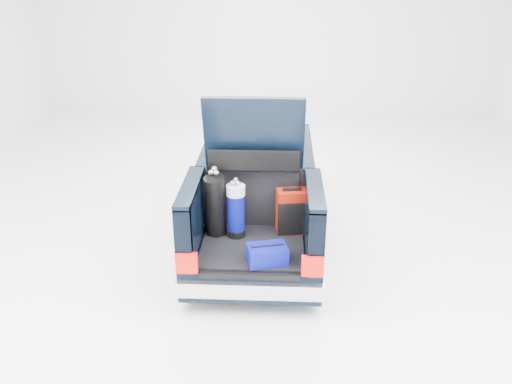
# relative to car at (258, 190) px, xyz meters

# --- Properties ---
(ground) EXTENTS (14.00, 14.00, 0.00)m
(ground) POSITION_rel_car_xyz_m (0.00, -0.11, -0.67)
(ground) COLOR white
(ground) RESTS_ON ground
(car) EXTENTS (1.87, 4.65, 2.47)m
(car) POSITION_rel_car_xyz_m (0.00, 0.00, 0.00)
(car) COLOR black
(car) RESTS_ON ground
(red_suitcase) EXTENTS (0.42, 0.31, 0.64)m
(red_suitcase) POSITION_rel_car_xyz_m (0.50, -1.19, 0.23)
(red_suitcase) COLOR #780F04
(red_suitcase) RESTS_ON car
(black_golf_bag) EXTENTS (0.27, 0.38, 0.96)m
(black_golf_bag) POSITION_rel_car_xyz_m (-0.50, -1.33, 0.36)
(black_golf_bag) COLOR black
(black_golf_bag) RESTS_ON car
(blue_golf_bag) EXTENTS (0.31, 0.31, 0.82)m
(blue_golf_bag) POSITION_rel_car_xyz_m (-0.23, -1.34, 0.30)
(blue_golf_bag) COLOR black
(blue_golf_bag) RESTS_ON car
(blue_duffel) EXTENTS (0.53, 0.42, 0.25)m
(blue_duffel) POSITION_rel_car_xyz_m (0.20, -2.01, 0.04)
(blue_duffel) COLOR #040867
(blue_duffel) RESTS_ON car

